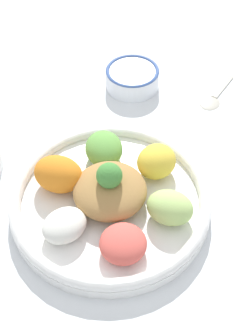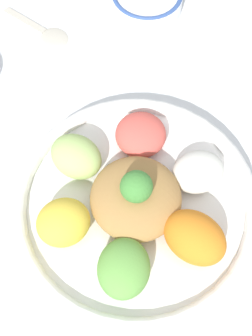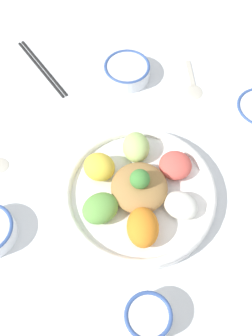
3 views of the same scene
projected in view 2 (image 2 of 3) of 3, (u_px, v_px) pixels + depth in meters
name	position (u px, v px, depth m)	size (l,w,h in m)	color
ground_plane	(131.00, 215.00, 0.64)	(2.40, 2.40, 0.00)	white
salad_platter	(133.00, 202.00, 0.62)	(0.33, 0.33, 0.10)	white
serving_spoon_extra	(44.00, 31.00, 0.78)	(0.13, 0.05, 0.01)	beige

